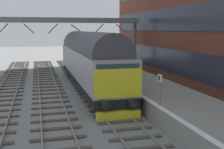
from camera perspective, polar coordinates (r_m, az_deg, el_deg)
The scene contains 8 objects.
ground_plane at distance 17.38m, azimuth 0.05°, elevation -7.54°, with size 140.00×140.00×0.00m, color slate.
track_main at distance 17.37m, azimuth 0.05°, elevation -7.37°, with size 2.50×60.00×0.15m.
track_adjacent_west at distance 16.88m, azimuth -11.17°, elevation -8.01°, with size 2.50×60.00×0.15m.
station_platform at distance 18.45m, azimuth 10.98°, elevation -5.13°, with size 4.00×44.00×1.01m.
diesel_locomotive at distance 24.27m, azimuth -4.45°, elevation 3.07°, with size 2.74×18.25×4.68m.
platform_number_sign at distance 15.12m, azimuth 9.26°, elevation -1.97°, with size 0.10×0.44×1.61m.
waiting_passenger at distance 21.74m, azimuth 4.03°, elevation 1.11°, with size 0.44×0.48×1.64m.
overhead_footbridge at distance 31.50m, azimuth -9.13°, elevation 9.87°, with size 15.80×2.00×6.05m.
Camera 1 is at (-4.16, -16.16, 4.88)m, focal length 47.23 mm.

